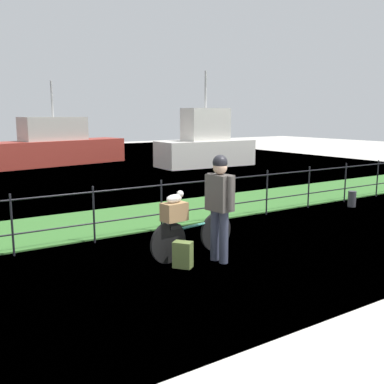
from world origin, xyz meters
TOP-DOWN VIEW (x-y plane):
  - ground_plane at (0.00, 0.00)m, footprint 60.00×60.00m
  - grass_strip at (0.00, 3.69)m, footprint 27.00×2.40m
  - harbor_water at (0.00, 12.97)m, footprint 30.00×30.00m
  - iron_fence at (-0.00, 2.34)m, footprint 18.04×0.04m
  - bicycle_main at (-1.04, 0.70)m, footprint 1.67×0.29m
  - wooden_crate at (-1.41, 0.65)m, footprint 0.41×0.29m
  - terrier_dog at (-1.38, 0.66)m, footprint 0.32×0.18m
  - cyclist_person at (-0.81, 0.28)m, footprint 0.31×0.54m
  - backpack_on_paving at (-1.44, 0.35)m, footprint 0.31×0.33m
  - mooring_bollard at (4.49, 1.84)m, footprint 0.20×0.20m
  - moored_boat_near at (1.03, 15.39)m, footprint 6.88×2.96m
  - moored_boat_mid at (6.55, 11.21)m, footprint 4.43×1.82m

SIDE VIEW (x-z plane):
  - ground_plane at x=0.00m, z-range 0.00..0.00m
  - harbor_water at x=0.00m, z-range 0.00..0.00m
  - grass_strip at x=0.00m, z-range 0.00..0.03m
  - mooring_bollard at x=4.49m, z-range 0.00..0.40m
  - backpack_on_paving at x=-1.44m, z-range 0.00..0.40m
  - bicycle_main at x=-1.04m, z-range 0.02..0.68m
  - iron_fence at x=0.00m, z-range 0.08..1.11m
  - wooden_crate at x=-1.41m, z-range 0.66..0.94m
  - moored_boat_near at x=1.03m, z-range -1.08..2.70m
  - moored_boat_mid at x=6.55m, z-range -1.15..3.01m
  - cyclist_person at x=-0.81m, z-range 0.16..1.84m
  - terrier_dog at x=-1.38m, z-range 0.93..1.11m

